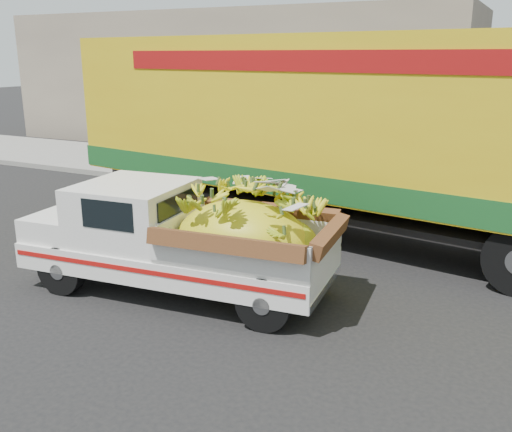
% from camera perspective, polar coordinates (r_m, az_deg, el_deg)
% --- Properties ---
extents(ground, '(100.00, 100.00, 0.00)m').
position_cam_1_polar(ground, '(8.18, 1.40, -9.12)').
color(ground, black).
rests_on(ground, ground).
extents(curb, '(60.00, 0.25, 0.15)m').
position_cam_1_polar(curb, '(13.57, 12.37, 1.07)').
color(curb, gray).
rests_on(curb, ground).
extents(sidewalk, '(60.00, 4.00, 0.14)m').
position_cam_1_polar(sidewalk, '(15.56, 14.34, 2.81)').
color(sidewalk, gray).
rests_on(sidewalk, ground).
extents(building_left, '(18.00, 6.00, 5.00)m').
position_cam_1_polar(building_left, '(23.58, -1.64, 13.55)').
color(building_left, gray).
rests_on(building_left, ground).
extents(pickup_truck, '(4.72, 2.09, 1.61)m').
position_cam_1_polar(pickup_truck, '(8.34, -5.79, -2.32)').
color(pickup_truck, black).
rests_on(pickup_truck, ground).
extents(semi_trailer, '(12.07, 4.30, 3.80)m').
position_cam_1_polar(semi_trailer, '(10.91, 8.85, 8.66)').
color(semi_trailer, black).
rests_on(semi_trailer, ground).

